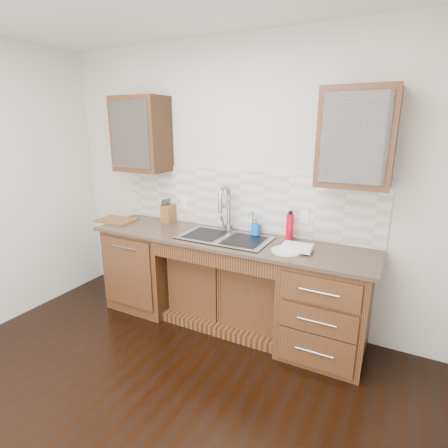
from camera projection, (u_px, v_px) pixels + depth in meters
The scene contains 24 objects.
ground at pixel (126, 437), 2.29m from camera, with size 4.00×3.50×0.10m, color black.
wall_back at pixel (243, 185), 3.44m from camera, with size 4.00×0.10×2.70m, color beige.
base_cabinet_left at pixel (148, 266), 3.80m from camera, with size 0.70×0.62×0.88m, color #593014.
base_cabinet_center at pixel (230, 288), 3.49m from camera, with size 1.20×0.44×0.70m, color #593014.
base_cabinet_right at pixel (325, 306), 2.96m from camera, with size 0.70×0.62×0.88m, color #593014.
countertop at pixel (225, 239), 3.25m from camera, with size 2.70×0.65×0.03m, color #84705B.
backsplash at pixel (240, 200), 3.43m from camera, with size 2.70×0.02×0.59m, color beige.
sink at pixel (224, 247), 3.25m from camera, with size 0.84×0.46×0.19m, color #9E9EA5.
faucet at pixel (229, 211), 3.40m from camera, with size 0.04×0.04×0.40m, color #999993.
filter_tap at pixel (253, 222), 3.32m from camera, with size 0.02×0.02×0.24m, color #999993.
upper_cabinet_left at pixel (141, 135), 3.59m from camera, with size 0.55×0.34×0.75m, color #593014.
upper_cabinet_right at pixel (357, 138), 2.66m from camera, with size 0.55×0.34×0.75m, color #593014.
outlet_left at pixel (184, 203), 3.73m from camera, with size 0.08×0.01×0.12m, color white.
outlet_right at pixel (304, 217), 3.15m from camera, with size 0.08×0.01×0.12m, color white.
soap_bottle at pixel (256, 227), 3.29m from camera, with size 0.07×0.07×0.16m, color blue.
water_bottle at pixel (290, 227), 3.14m from camera, with size 0.07×0.07×0.24m, color red.
plate at pixel (286, 251), 2.89m from camera, with size 0.25×0.25×0.01m, color beige.
dish_towel at pixel (297, 247), 2.89m from camera, with size 0.24×0.18×0.04m, color silver.
knife_block at pixel (168, 214), 3.75m from camera, with size 0.10×0.16×0.18m, color olive.
cutting_board at pixel (116, 220), 3.81m from camera, with size 0.40×0.28×0.02m, color #A68451.
cup_left_a at pixel (134, 139), 3.65m from camera, with size 0.13×0.13×0.11m, color white.
cup_left_b at pixel (146, 140), 3.57m from camera, with size 0.11×0.11×0.10m, color white.
cup_right_a at pixel (350, 145), 2.69m from camera, with size 0.12×0.12×0.09m, color white.
cup_right_b at pixel (365, 146), 2.65m from camera, with size 0.09×0.09×0.09m, color silver.
Camera 1 is at (1.41, -1.32, 1.92)m, focal length 28.00 mm.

